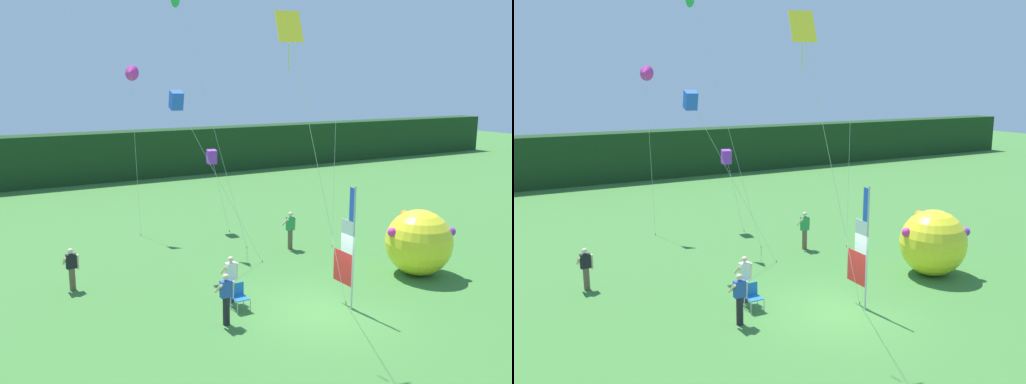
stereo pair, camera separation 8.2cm
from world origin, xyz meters
The scene contains 14 objects.
ground_plane centered at (0.00, 0.00, 0.00)m, with size 120.00×120.00×0.00m, color #3D7533.
distant_treeline centered at (0.00, 27.66, 1.83)m, with size 80.00×2.40×3.65m, color #193819.
banner_flag centered at (0.91, -0.04, 2.00)m, with size 0.06×1.03×4.18m.
person_near_banner centered at (-2.30, 2.16, 0.87)m, with size 0.55×0.48×1.64m.
person_mid_field centered at (-6.82, 5.95, 0.83)m, with size 0.55×0.48×1.57m.
person_far_left centered at (2.71, 6.22, 0.92)m, with size 0.55×0.48×1.72m.
person_far_right centered at (-3.21, 0.67, 0.89)m, with size 0.55×0.48×1.66m.
inflatable_balloon centered at (5.32, 1.07, 1.29)m, with size 2.62×2.58×2.58m.
folding_chair centered at (-2.34, 1.48, 0.51)m, with size 0.51×0.51×0.89m.
kite_yellow_diamond_1 centered at (-1.46, -0.19, 8.50)m, with size 3.05×0.66×9.38m.
kite_purple_box_2 centered at (1.15, 11.14, 3.70)m, with size 0.75×1.32×4.08m.
kite_blue_box_3 centered at (-2.37, 6.60, 6.68)m, with size 3.35×1.72×7.11m.
kite_magenta_delta_4 centered at (-2.35, 12.65, 7.79)m, with size 0.74×1.41×8.20m.
kite_green_delta_5 centered at (-0.58, 10.70, 11.02)m, with size 1.89×3.86×11.48m.
Camera 2 is at (-9.99, -13.52, 7.44)m, focal length 38.00 mm.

